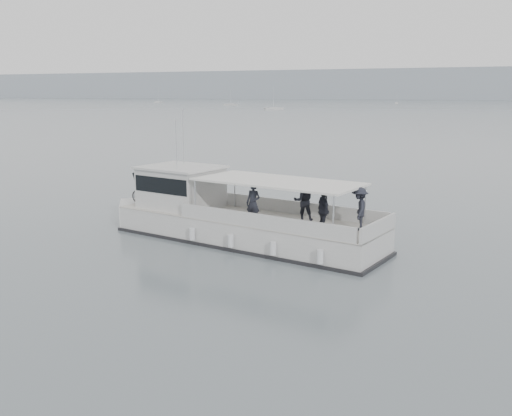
% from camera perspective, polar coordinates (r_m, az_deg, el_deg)
% --- Properties ---
extents(ground, '(1400.00, 1400.00, 0.00)m').
position_cam_1_polar(ground, '(21.14, 5.68, -6.87)').
color(ground, '#555F64').
rests_on(ground, ground).
extents(headland, '(1400.00, 90.00, 28.00)m').
position_cam_1_polar(headland, '(579.24, 23.08, 11.33)').
color(headland, '#939EA8').
rests_on(headland, ground).
extents(tour_boat, '(14.56, 5.88, 6.07)m').
position_cam_1_polar(tour_boat, '(26.34, -3.28, -0.89)').
color(tour_boat, silver).
rests_on(tour_boat, ground).
extents(moored_fleet, '(372.18, 343.70, 11.33)m').
position_cam_1_polar(moored_fleet, '(250.21, 4.22, 10.03)').
color(moored_fleet, silver).
rests_on(moored_fleet, ground).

